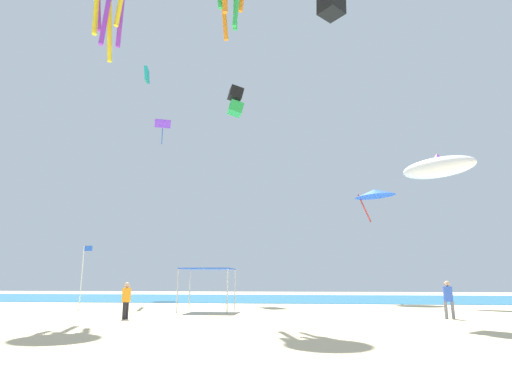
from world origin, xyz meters
name	(u,v)px	position (x,y,z in m)	size (l,w,h in m)	color
ground	(231,322)	(0.00, 0.00, -0.05)	(110.00, 110.00, 0.10)	beige
ocean_strip	(275,298)	(0.00, 26.60, 0.01)	(110.00, 22.79, 0.03)	#1E6B93
canopy_tent	(208,271)	(-2.46, 5.49, 2.42)	(3.00, 2.64, 2.57)	#B2B2B7
person_near_tent	(448,296)	(10.42, 2.23, 1.07)	(0.49, 0.43, 1.81)	slate
person_leftmost	(126,297)	(-5.27, 0.27, 1.02)	(0.41, 0.47, 1.75)	black
banner_flag	(83,271)	(-11.32, 6.92, 2.46)	(0.61, 0.06, 4.15)	silver
kite_inflatable_white	(438,167)	(13.87, 12.91, 10.46)	(5.60, 4.56, 2.10)	white
kite_parafoil_teal	(147,76)	(-12.53, 18.55, 22.80)	(1.67, 4.44, 2.77)	teal
kite_delta_blue	(375,193)	(9.71, 17.58, 9.50)	(4.91, 4.90, 2.87)	blue
kite_diamond_purple	(163,125)	(-13.50, 26.54, 20.47)	(2.48, 2.46, 2.78)	purple
kite_box_black	(236,101)	(-3.20, 18.94, 19.59)	(1.91, 1.78, 3.02)	black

